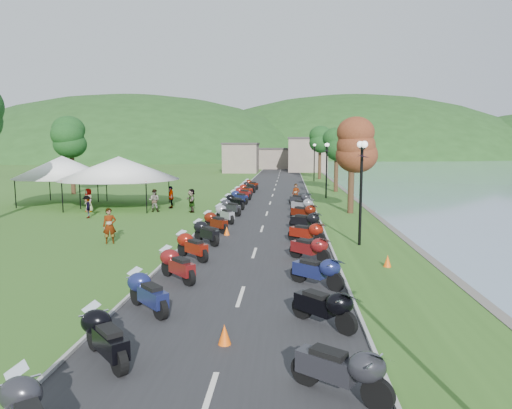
{
  "coord_description": "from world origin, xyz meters",
  "views": [
    {
      "loc": [
        1.5,
        -4.14,
        4.86
      ],
      "look_at": [
        -0.43,
        23.13,
        1.3
      ],
      "focal_mm": 32.0,
      "sensor_mm": 36.0,
      "label": 1
    }
  ],
  "objects": [
    {
      "name": "tree_lakeside",
      "position": [
        5.99,
        28.71,
        3.88
      ],
      "size": [
        2.79,
        2.79,
        7.76
      ],
      "primitive_type": null,
      "color": "#1C501D",
      "rests_on": "ground"
    },
    {
      "name": "pedestrian_a",
      "position": [
        -7.33,
        17.58,
        0.0
      ],
      "size": [
        0.78,
        0.68,
        1.78
      ],
      "primitive_type": "imported",
      "rotation": [
        0.0,
        0.0,
        0.39
      ],
      "color": "slate",
      "rests_on": "ground"
    },
    {
      "name": "pedestrian_b",
      "position": [
        -8.32,
        28.51,
        0.0
      ],
      "size": [
        0.82,
        0.46,
        1.66
      ],
      "primitive_type": "imported",
      "rotation": [
        0.0,
        0.0,
        3.12
      ],
      "color": "slate",
      "rests_on": "ground"
    },
    {
      "name": "vendor_tent_main",
      "position": [
        -11.74,
        30.76,
        2.0
      ],
      "size": [
        6.23,
        6.23,
        4.0
      ],
      "primitive_type": null,
      "color": "white",
      "rests_on": "ground"
    },
    {
      "name": "moto_row_right",
      "position": [
        2.43,
        16.45,
        0.55
      ],
      "size": [
        2.6,
        33.74,
        1.1
      ],
      "primitive_type": null,
      "color": "#331411",
      "rests_on": "ground"
    },
    {
      "name": "pedestrian_c",
      "position": [
        -11.93,
        25.25,
        0.0
      ],
      "size": [
        0.78,
        1.07,
        1.53
      ],
      "primitive_type": "imported",
      "rotation": [
        0.0,
        0.0,
        5.13
      ],
      "color": "slate",
      "rests_on": "ground"
    },
    {
      "name": "vendor_tent_side",
      "position": [
        -16.99,
        32.11,
        2.0
      ],
      "size": [
        5.16,
        5.16,
        4.0
      ],
      "primitive_type": null,
      "color": "white",
      "rests_on": "ground"
    },
    {
      "name": "road",
      "position": [
        0.0,
        40.0,
        0.01
      ],
      "size": [
        7.0,
        120.0,
        0.02
      ],
      "primitive_type": "cube",
      "color": "#28282A",
      "rests_on": "ground"
    },
    {
      "name": "hills_backdrop",
      "position": [
        0.0,
        200.0,
        0.0
      ],
      "size": [
        360.0,
        120.0,
        76.0
      ],
      "primitive_type": null,
      "color": "#285621",
      "rests_on": "ground"
    },
    {
      "name": "far_building",
      "position": [
        -2.0,
        85.0,
        2.5
      ],
      "size": [
        18.0,
        16.0,
        5.0
      ],
      "primitive_type": "cube",
      "color": "gray",
      "rests_on": "ground"
    },
    {
      "name": "traffic_cone_near",
      "position": [
        -0.02,
        6.42,
        0.26
      ],
      "size": [
        0.33,
        0.33,
        0.52
      ],
      "primitive_type": "cone",
      "color": "#F2590C",
      "rests_on": "ground"
    },
    {
      "name": "moto_row_left",
      "position": [
        -2.51,
        22.44,
        0.55
      ],
      "size": [
        2.6,
        49.07,
        1.1
      ],
      "primitive_type": null,
      "color": "#331411",
      "rests_on": "ground"
    }
  ]
}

